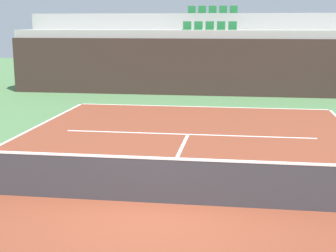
{
  "coord_description": "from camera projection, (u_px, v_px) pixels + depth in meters",
  "views": [
    {
      "loc": [
        1.63,
        -9.43,
        3.61
      ],
      "look_at": [
        -0.03,
        2.0,
        1.2
      ],
      "focal_mm": 52.95,
      "sensor_mm": 36.0,
      "label": 1
    }
  ],
  "objects": [
    {
      "name": "ground_plane",
      "position": [
        155.0,
        203.0,
        10.11
      ],
      "size": [
        80.0,
        80.0,
        0.0
      ],
      "primitive_type": "plane",
      "color": "#477042"
    },
    {
      "name": "court_surface",
      "position": [
        155.0,
        203.0,
        10.1
      ],
      "size": [
        11.0,
        24.0,
        0.01
      ],
      "primitive_type": "cube",
      "color": "brown",
      "rests_on": "ground_plane"
    },
    {
      "name": "baseline_far",
      "position": [
        201.0,
        107.0,
        21.68
      ],
      "size": [
        11.0,
        0.1,
        0.0
      ],
      "primitive_type": "cube",
      "color": "white",
      "rests_on": "court_surface"
    },
    {
      "name": "service_line_far",
      "position": [
        188.0,
        134.0,
        16.3
      ],
      "size": [
        8.26,
        0.1,
        0.0
      ],
      "primitive_type": "cube",
      "color": "white",
      "rests_on": "court_surface"
    },
    {
      "name": "centre_service_line",
      "position": [
        176.0,
        160.0,
        13.2
      ],
      "size": [
        0.1,
        6.4,
        0.0
      ],
      "primitive_type": "cube",
      "color": "white",
      "rests_on": "court_surface"
    },
    {
      "name": "back_wall",
      "position": [
        207.0,
        67.0,
        24.83
      ],
      "size": [
        20.4,
        0.3,
        2.85
      ],
      "primitive_type": "cube",
      "color": "#33231E",
      "rests_on": "ground_plane"
    },
    {
      "name": "stands_tier_lower",
      "position": [
        209.0,
        61.0,
        26.09
      ],
      "size": [
        20.4,
        2.4,
        3.26
      ],
      "primitive_type": "cube",
      "color": "#9E9E99",
      "rests_on": "ground_plane"
    },
    {
      "name": "stands_tier_upper",
      "position": [
        212.0,
        50.0,
        28.33
      ],
      "size": [
        20.4,
        2.4,
        4.13
      ],
      "primitive_type": "cube",
      "color": "#9E9E99",
      "rests_on": "ground_plane"
    },
    {
      "name": "seating_row_lower",
      "position": [
        210.0,
        27.0,
        25.83
      ],
      "size": [
        2.82,
        0.44,
        0.44
      ],
      "color": "#1E6633",
      "rests_on": "stands_tier_lower"
    },
    {
      "name": "seating_row_upper",
      "position": [
        212.0,
        11.0,
        27.98
      ],
      "size": [
        2.82,
        0.44,
        0.44
      ],
      "color": "#1E6633",
      "rests_on": "stands_tier_upper"
    },
    {
      "name": "tennis_net",
      "position": [
        155.0,
        179.0,
        10.0
      ],
      "size": [
        11.08,
        0.08,
        1.07
      ],
      "color": "black",
      "rests_on": "court_surface"
    }
  ]
}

